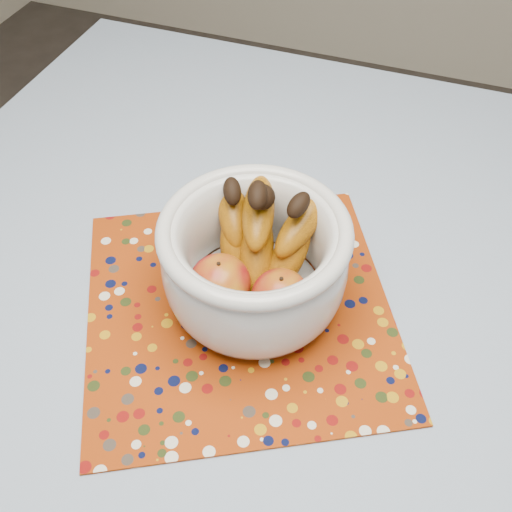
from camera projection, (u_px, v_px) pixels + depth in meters
The scene contains 4 objects.
table at pixel (283, 350), 0.88m from camera, with size 1.20×1.20×0.75m.
tablecloth at pixel (285, 318), 0.82m from camera, with size 1.32×1.32×0.01m, color slate.
placemat at pixel (239, 308), 0.82m from camera, with size 0.41×0.41×0.00m, color #872C07.
fruit_bowl at pixel (256, 254), 0.77m from camera, with size 0.24×0.25×0.19m.
Camera 1 is at (0.13, -0.47, 1.42)m, focal length 42.00 mm.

